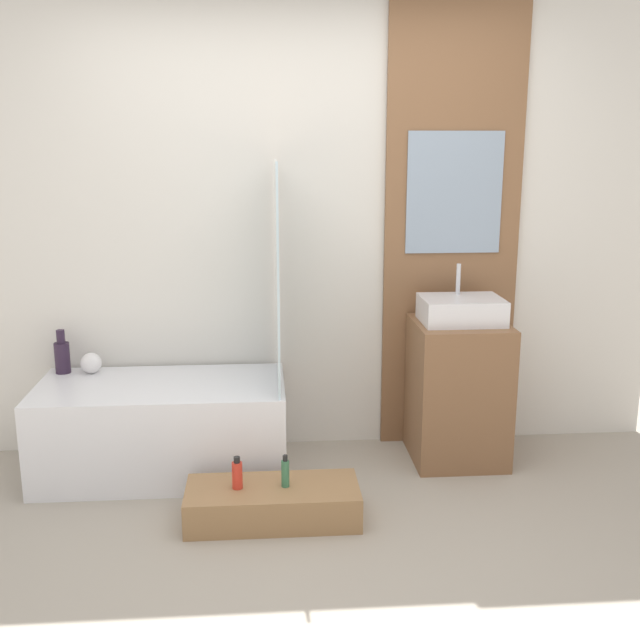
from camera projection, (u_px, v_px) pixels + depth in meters
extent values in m
plane|color=#A39989|center=(322.00, 591.00, 3.02)|extent=(12.00, 12.00, 0.00)
cube|color=silver|center=(300.00, 226.00, 4.25)|extent=(4.20, 0.06, 2.60)
cube|color=brown|center=(452.00, 226.00, 4.27)|extent=(0.78, 0.03, 2.60)
cube|color=#8C9EB2|center=(454.00, 193.00, 4.21)|extent=(0.54, 0.01, 0.68)
cube|color=white|center=(163.00, 428.00, 4.07)|extent=(1.32, 0.67, 0.51)
cube|color=silver|center=(161.00, 384.00, 4.01)|extent=(1.03, 0.47, 0.01)
cube|color=silver|center=(277.00, 274.00, 3.91)|extent=(0.01, 0.62, 1.17)
cube|color=#997047|center=(273.00, 503.00, 3.57)|extent=(0.82, 0.35, 0.17)
cube|color=brown|center=(458.00, 391.00, 4.21)|extent=(0.51, 0.51, 0.80)
cube|color=white|center=(461.00, 310.00, 4.10)|extent=(0.44, 0.33, 0.14)
cylinder|color=silver|center=(458.00, 279.00, 4.16)|extent=(0.02, 0.02, 0.17)
cylinder|color=#2D1E33|center=(62.00, 358.00, 4.18)|extent=(0.08, 0.08, 0.17)
cylinder|color=#2D1E33|center=(61.00, 337.00, 4.15)|extent=(0.05, 0.05, 0.07)
sphere|color=white|center=(91.00, 363.00, 4.18)|extent=(0.12, 0.12, 0.12)
cylinder|color=red|center=(237.00, 475.00, 3.53)|extent=(0.05, 0.05, 0.13)
cylinder|color=black|center=(237.00, 460.00, 3.51)|extent=(0.03, 0.03, 0.03)
cylinder|color=#38704C|center=(285.00, 474.00, 3.54)|extent=(0.04, 0.04, 0.13)
cylinder|color=black|center=(285.00, 458.00, 3.53)|extent=(0.02, 0.02, 0.03)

